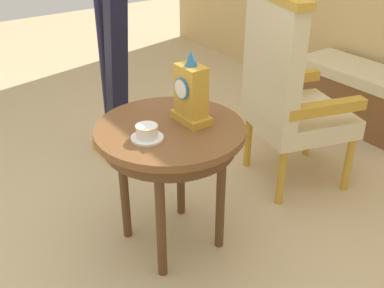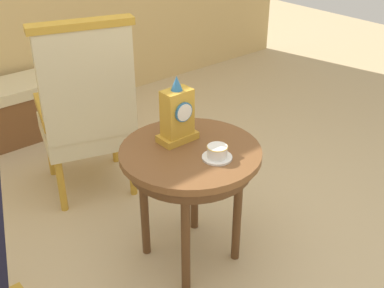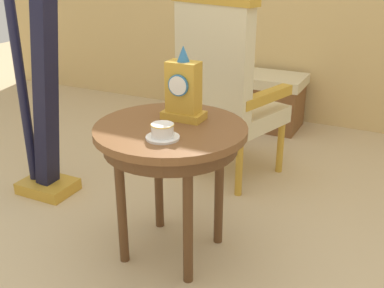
{
  "view_description": "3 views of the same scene",
  "coord_description": "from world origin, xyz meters",
  "views": [
    {
      "loc": [
        1.63,
        -0.95,
        1.59
      ],
      "look_at": [
        0.06,
        0.18,
        0.52
      ],
      "focal_mm": 43.5,
      "sensor_mm": 36.0,
      "label": 1
    },
    {
      "loc": [
        -1.22,
        -1.49,
        1.8
      ],
      "look_at": [
        0.05,
        0.03,
        0.7
      ],
      "focal_mm": 45.48,
      "sensor_mm": 36.0,
      "label": 2
    },
    {
      "loc": [
        0.99,
        -1.63,
        1.37
      ],
      "look_at": [
        0.13,
        0.13,
        0.56
      ],
      "focal_mm": 43.63,
      "sensor_mm": 36.0,
      "label": 3
    }
  ],
  "objects": [
    {
      "name": "teacup_left",
      "position": [
        0.1,
        -0.09,
        0.68
      ],
      "size": [
        0.14,
        0.14,
        0.06
      ],
      "color": "white",
      "rests_on": "side_table"
    },
    {
      "name": "armchair",
      "position": [
        -0.03,
        0.91,
        0.59
      ],
      "size": [
        0.67,
        0.67,
        1.14
      ],
      "color": "beige",
      "rests_on": "ground"
    },
    {
      "name": "mantel_clock",
      "position": [
        0.07,
        0.16,
        0.79
      ],
      "size": [
        0.19,
        0.11,
        0.34
      ],
      "color": "gold",
      "rests_on": "side_table"
    },
    {
      "name": "side_table",
      "position": [
        0.06,
        0.06,
        0.57
      ],
      "size": [
        0.68,
        0.68,
        0.65
      ],
      "color": "brown",
      "rests_on": "ground"
    },
    {
      "name": "harp",
      "position": [
        -0.88,
        0.26,
        0.74
      ],
      "size": [
        0.4,
        0.24,
        1.83
      ],
      "color": "gold",
      "rests_on": "ground"
    },
    {
      "name": "window_bench",
      "position": [
        -0.26,
        1.95,
        0.22
      ],
      "size": [
        0.96,
        0.4,
        0.44
      ],
      "color": "beige",
      "rests_on": "ground"
    },
    {
      "name": "ground_plane",
      "position": [
        0.0,
        0.0,
        0.0
      ],
      "size": [
        10.0,
        10.0,
        0.0
      ],
      "primitive_type": "plane",
      "color": "tan"
    }
  ]
}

